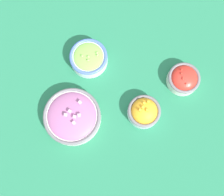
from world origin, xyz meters
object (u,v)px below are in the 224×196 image
Objects in this scene: bowl_squash at (144,111)px; bowl_lettuce at (89,58)px; bowl_cherry_tomatoes at (184,79)px; bowl_red_onion at (72,117)px.

bowl_squash reaches higher than bowl_lettuce.
bowl_red_onion is at bearing 38.57° from bowl_cherry_tomatoes.
bowl_squash reaches higher than bowl_red_onion.
bowl_squash is at bearing 154.44° from bowl_lettuce.
bowl_squash is 0.84× the size of bowl_lettuce.
bowl_red_onion is (-0.02, 0.22, -0.00)m from bowl_lettuce.
bowl_red_onion is 0.42m from bowl_cherry_tomatoes.
bowl_cherry_tomatoes is at bearing -141.43° from bowl_red_onion.
bowl_squash is 1.00× the size of bowl_cherry_tomatoes.
bowl_red_onion reaches higher than bowl_lettuce.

